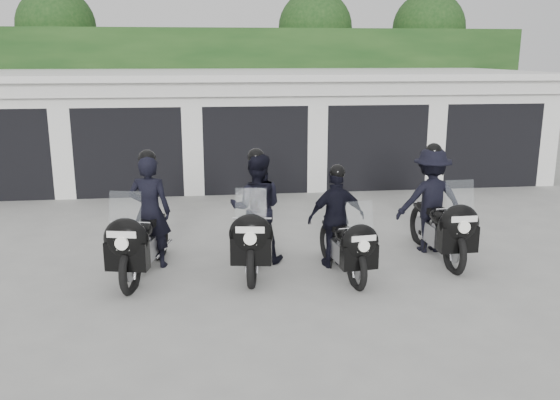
{
  "coord_description": "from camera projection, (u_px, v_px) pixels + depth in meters",
  "views": [
    {
      "loc": [
        -1.18,
        -9.1,
        3.44
      ],
      "look_at": [
        -0.0,
        0.49,
        1.05
      ],
      "focal_mm": 38.0,
      "sensor_mm": 36.0,
      "label": 1
    }
  ],
  "objects": [
    {
      "name": "garage_block",
      "position": [
        248.0,
        125.0,
        17.15
      ],
      "size": [
        16.4,
        6.8,
        2.96
      ],
      "color": "silver",
      "rests_on": "ground"
    },
    {
      "name": "police_bike_a",
      "position": [
        144.0,
        225.0,
        9.39
      ],
      "size": [
        0.99,
        2.29,
        2.02
      ],
      "rotation": [
        0.0,
        0.0,
        -0.21
      ],
      "color": "black",
      "rests_on": "ground"
    },
    {
      "name": "background_vegetation",
      "position": [
        249.0,
        73.0,
        21.56
      ],
      "size": [
        20.0,
        3.9,
        5.8
      ],
      "color": "#153613",
      "rests_on": "ground"
    },
    {
      "name": "ground",
      "position": [
        284.0,
        269.0,
        9.73
      ],
      "size": [
        80.0,
        80.0,
        0.0
      ],
      "primitive_type": "plane",
      "color": "#9F9F99",
      "rests_on": "ground"
    },
    {
      "name": "police_bike_b",
      "position": [
        256.0,
        216.0,
        9.73
      ],
      "size": [
        1.03,
        2.29,
        2.0
      ],
      "rotation": [
        0.0,
        0.0,
        -0.15
      ],
      "color": "black",
      "rests_on": "ground"
    },
    {
      "name": "police_bike_c",
      "position": [
        340.0,
        225.0,
        9.54
      ],
      "size": [
        1.03,
        2.03,
        1.77
      ],
      "rotation": [
        0.0,
        0.0,
        0.13
      ],
      "color": "black",
      "rests_on": "ground"
    },
    {
      "name": "police_bike_d",
      "position": [
        434.0,
        207.0,
        10.3
      ],
      "size": [
        1.22,
        2.3,
        2.0
      ],
      "rotation": [
        0.0,
        0.0,
        0.02
      ],
      "color": "black",
      "rests_on": "ground"
    }
  ]
}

